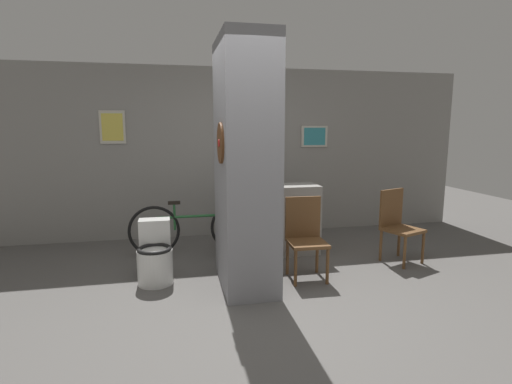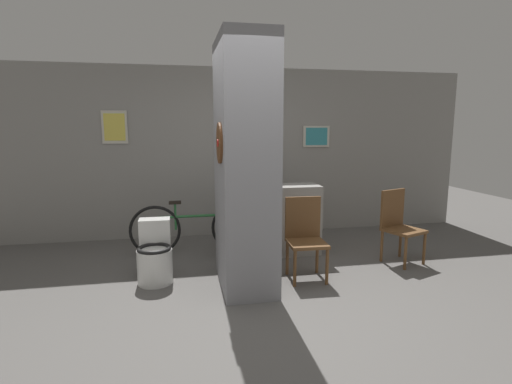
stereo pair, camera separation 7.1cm
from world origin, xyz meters
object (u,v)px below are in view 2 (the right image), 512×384
(chair_near_pillar, at_px, (305,235))
(bottle_tall, at_px, (274,177))
(toilet, at_px, (155,256))
(chair_by_doorway, at_px, (399,223))
(bicycle, at_px, (196,227))

(chair_near_pillar, xyz_separation_m, bottle_tall, (-0.14, 0.93, 0.55))
(toilet, relative_size, chair_by_doorway, 0.73)
(chair_near_pillar, relative_size, chair_by_doorway, 1.00)
(chair_by_doorway, bearing_deg, bottle_tall, 135.62)
(chair_by_doorway, distance_m, bicycle, 2.65)
(bicycle, height_order, bottle_tall, bottle_tall)
(bottle_tall, bearing_deg, chair_near_pillar, -81.54)
(chair_by_doorway, xyz_separation_m, bicycle, (-2.51, 0.85, -0.14))
(toilet, xyz_separation_m, chair_near_pillar, (1.67, -0.20, 0.21))
(toilet, distance_m, chair_by_doorway, 3.02)
(toilet, height_order, bottle_tall, bottle_tall)
(toilet, distance_m, bicycle, 1.06)
(toilet, bearing_deg, chair_by_doorway, 1.60)
(chair_by_doorway, height_order, bicycle, chair_by_doorway)
(toilet, height_order, bicycle, bicycle)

